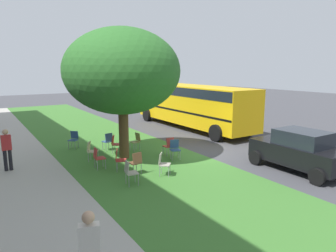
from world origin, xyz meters
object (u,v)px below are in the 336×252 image
object	(u,v)px
chair_2	(163,162)
chair_10	(169,145)
chair_6	(136,161)
school_bus	(191,102)
chair_1	(119,158)
chair_11	(136,140)
chair_5	(130,171)
pedestrian_1	(90,252)
parked_car	(299,150)
chair_3	(74,138)
chair_7	(98,157)
chair_9	(115,143)
pedestrian_0	(7,148)
chair_0	(175,148)
chair_4	(108,140)
chair_8	(91,150)
street_tree	(122,71)

from	to	relation	value
chair_2	chair_10	bearing A→B (deg)	-37.59
chair_6	school_bus	xyz separation A→B (m)	(6.45, -7.46, 1.24)
chair_1	chair_11	xyz separation A→B (m)	(2.45, -1.97, 0.00)
chair_5	pedestrian_1	xyz separation A→B (m)	(-4.59, 2.94, 0.41)
parked_car	school_bus	world-z (taller)	school_bus
chair_3	parked_car	xyz separation A→B (m)	(-8.32, -6.60, 0.32)
chair_11	chair_5	bearing A→B (deg)	150.70
chair_7	chair_5	bearing A→B (deg)	-172.42
chair_9	chair_11	xyz separation A→B (m)	(-0.07, -1.08, 0.00)
pedestrian_0	chair_9	bearing A→B (deg)	-89.02
parked_car	chair_9	bearing A→B (deg)	39.47
chair_9	chair_3	bearing A→B (deg)	35.01
chair_6	pedestrian_0	xyz separation A→B (m)	(3.14, 4.12, 0.41)
chair_3	chair_11	bearing A→B (deg)	-129.90
chair_2	chair_1	bearing A→B (deg)	40.45
chair_9	pedestrian_0	world-z (taller)	pedestrian_0
chair_5	parked_car	xyz separation A→B (m)	(-2.16, -6.39, 0.32)
chair_3	pedestrian_0	bearing A→B (deg)	123.17
chair_6	parked_car	bearing A→B (deg)	-118.39
chair_9	chair_2	bearing A→B (deg)	-175.65
chair_2	chair_0	bearing A→B (deg)	-45.45
chair_3	chair_10	distance (m)	5.06
chair_7	chair_3	bearing A→B (deg)	-1.44
chair_0	chair_4	size ratio (longest dim) A/B	1.00
chair_9	chair_10	bearing A→B (deg)	-132.03
chair_5	chair_6	distance (m)	1.15
chair_3	chair_11	size ratio (longest dim) A/B	1.00
chair_5	chair_8	size ratio (longest dim) A/B	1.00
chair_8	school_bus	distance (m)	9.28
chair_4	chair_8	distance (m)	1.85
chair_3	pedestrian_0	world-z (taller)	pedestrian_0
chair_2	chair_4	distance (m)	4.62
chair_4	pedestrian_1	world-z (taller)	pedestrian_1
school_bus	pedestrian_0	world-z (taller)	school_bus
chair_4	parked_car	xyz separation A→B (m)	(-6.99, -5.28, 0.32)
street_tree	school_bus	size ratio (longest dim) A/B	0.56
chair_1	chair_2	xyz separation A→B (m)	(-1.39, -1.19, 0.00)
school_bus	pedestrian_0	distance (m)	12.07
street_tree	chair_6	xyz separation A→B (m)	(-2.27, 0.54, -3.38)
chair_3	pedestrian_1	size ratio (longest dim) A/B	0.52
pedestrian_0	chair_0	bearing A→B (deg)	-109.12
school_bus	chair_2	bearing A→B (deg)	137.00
chair_3	chair_4	distance (m)	1.87
chair_3	parked_car	world-z (taller)	parked_car
chair_9	chair_8	bearing A→B (deg)	114.61
chair_2	school_bus	size ratio (longest dim) A/B	0.08
chair_0	chair_10	distance (m)	0.58
chair_2	pedestrian_0	distance (m)	6.25
chair_2	chair_6	xyz separation A→B (m)	(0.69, 0.81, 0.00)
chair_4	chair_11	size ratio (longest dim) A/B	1.00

